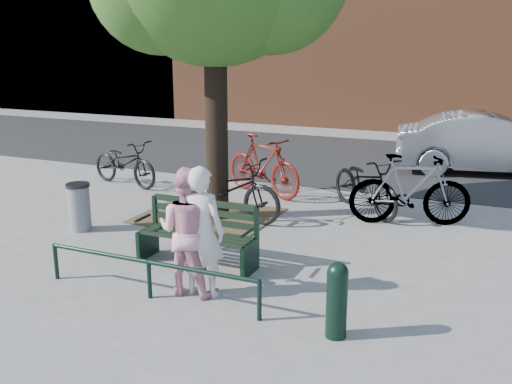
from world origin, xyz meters
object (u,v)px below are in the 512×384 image
at_px(park_bench, 199,232).
at_px(litter_bin, 79,207).
at_px(person_left, 201,232).
at_px(person_right, 188,231).
at_px(bollard, 337,297).
at_px(bicycle_c, 228,188).
at_px(parked_car, 491,144).

height_order(park_bench, litter_bin, park_bench).
height_order(person_left, person_right, person_left).
bearing_deg(person_right, park_bench, -71.64).
bearing_deg(person_left, person_right, -7.67).
bearing_deg(person_left, bollard, 163.44).
xyz_separation_m(person_left, bicycle_c, (-1.14, 3.04, -0.27)).
bearing_deg(parked_car, litter_bin, 129.70).
height_order(person_left, bicycle_c, person_left).
relative_size(litter_bin, bicycle_c, 0.38).
relative_size(person_left, bicycle_c, 0.77).
bearing_deg(litter_bin, person_left, -24.48).
height_order(person_left, litter_bin, person_left).
distance_m(person_right, parked_car, 9.52).
bearing_deg(parked_car, park_bench, 145.16).
relative_size(person_right, litter_bin, 2.01).
height_order(park_bench, person_left, person_left).
xyz_separation_m(park_bench, litter_bin, (-2.62, 0.52, -0.06)).
relative_size(park_bench, bollard, 2.02).
relative_size(person_left, litter_bin, 2.05).
bearing_deg(person_left, bicycle_c, -74.86).
bearing_deg(bollard, litter_bin, 160.22).
height_order(person_left, bollard, person_left).
relative_size(person_right, bicycle_c, 0.76).
bearing_deg(person_left, litter_bin, -29.93).
relative_size(bicycle_c, parked_car, 0.49).
distance_m(person_right, litter_bin, 3.33).
relative_size(park_bench, parked_car, 0.39).
bearing_deg(park_bench, person_left, -59.01).
bearing_deg(bollard, person_left, 168.90).
distance_m(person_left, bicycle_c, 3.26).
relative_size(person_left, bollard, 1.95).
bearing_deg(person_right, parked_car, -113.14).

